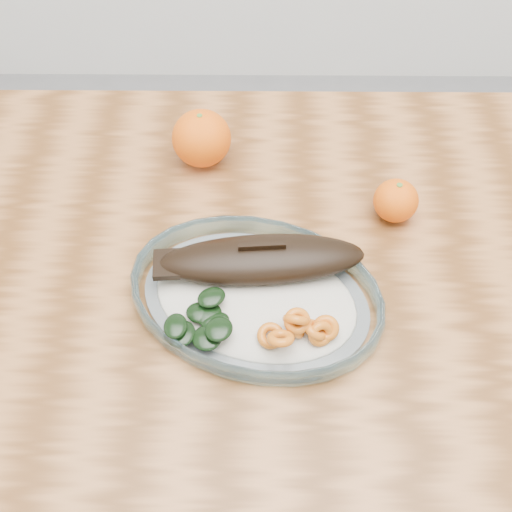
{
  "coord_description": "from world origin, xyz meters",
  "views": [
    {
      "loc": [
        -0.07,
        -0.51,
        1.43
      ],
      "look_at": [
        -0.07,
        0.02,
        0.77
      ],
      "focal_mm": 45.0,
      "sensor_mm": 36.0,
      "label": 1
    }
  ],
  "objects_px": {
    "plated_meal": "(256,292)",
    "orange_right": "(396,201)",
    "orange_left": "(202,138)",
    "dining_table": "(305,318)"
  },
  "relations": [
    {
      "from": "dining_table",
      "to": "orange_left",
      "type": "height_order",
      "value": "orange_left"
    },
    {
      "from": "plated_meal",
      "to": "orange_right",
      "type": "height_order",
      "value": "plated_meal"
    },
    {
      "from": "dining_table",
      "to": "orange_left",
      "type": "xyz_separation_m",
      "value": [
        -0.15,
        0.23,
        0.14
      ]
    },
    {
      "from": "dining_table",
      "to": "orange_left",
      "type": "bearing_deg",
      "value": 124.39
    },
    {
      "from": "plated_meal",
      "to": "orange_right",
      "type": "xyz_separation_m",
      "value": [
        0.19,
        0.15,
        0.01
      ]
    },
    {
      "from": "plated_meal",
      "to": "orange_left",
      "type": "relative_size",
      "value": 8.26
    },
    {
      "from": "plated_meal",
      "to": "orange_left",
      "type": "bearing_deg",
      "value": 125.63
    },
    {
      "from": "orange_right",
      "to": "dining_table",
      "type": "bearing_deg",
      "value": -137.95
    },
    {
      "from": "plated_meal",
      "to": "dining_table",
      "type": "bearing_deg",
      "value": 46.24
    },
    {
      "from": "dining_table",
      "to": "orange_left",
      "type": "distance_m",
      "value": 0.31
    }
  ]
}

